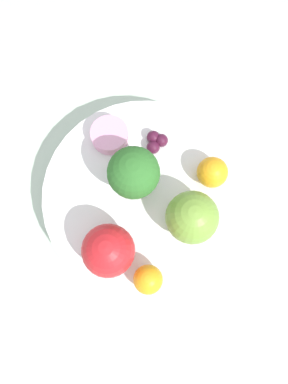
% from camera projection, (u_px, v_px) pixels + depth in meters
% --- Properties ---
extents(ground_plane, '(6.00, 6.00, 0.00)m').
position_uv_depth(ground_plane, '(144.00, 204.00, 0.53)').
color(ground_plane, gray).
extents(table_surface, '(1.20, 1.20, 0.02)m').
position_uv_depth(table_surface, '(144.00, 202.00, 0.52)').
color(table_surface, '#B2C6B2').
rests_on(table_surface, ground_plane).
extents(bowl, '(0.26, 0.26, 0.04)m').
position_uv_depth(bowl, '(144.00, 197.00, 0.49)').
color(bowl, white).
rests_on(bowl, table_surface).
extents(broccoli, '(0.06, 0.06, 0.08)m').
position_uv_depth(broccoli, '(136.00, 171.00, 0.43)').
color(broccoli, '#8CB76B').
rests_on(broccoli, bowl).
extents(apple_red, '(0.06, 0.06, 0.06)m').
position_uv_depth(apple_red, '(108.00, 250.00, 0.43)').
color(apple_red, red).
rests_on(apple_red, bowl).
extents(apple_green, '(0.06, 0.06, 0.06)m').
position_uv_depth(apple_green, '(192.00, 217.00, 0.43)').
color(apple_green, olive).
rests_on(apple_green, bowl).
extents(orange_front, '(0.04, 0.04, 0.04)m').
position_uv_depth(orange_front, '(212.00, 172.00, 0.46)').
color(orange_front, orange).
rests_on(orange_front, bowl).
extents(orange_back, '(0.03, 0.03, 0.03)m').
position_uv_depth(orange_back, '(148.00, 279.00, 0.43)').
color(orange_back, orange).
rests_on(orange_back, bowl).
extents(grape_cluster, '(0.03, 0.03, 0.02)m').
position_uv_depth(grape_cluster, '(156.00, 142.00, 0.48)').
color(grape_cluster, '#47142D').
rests_on(grape_cluster, bowl).
extents(small_cup, '(0.05, 0.05, 0.02)m').
position_uv_depth(small_cup, '(110.00, 135.00, 0.48)').
color(small_cup, '#EA9EC6').
rests_on(small_cup, bowl).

